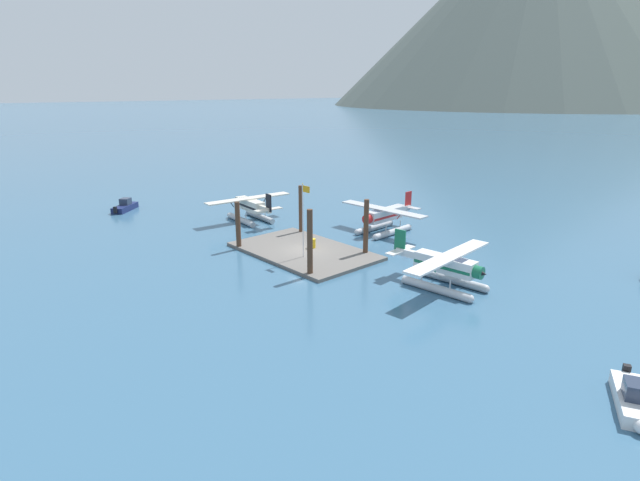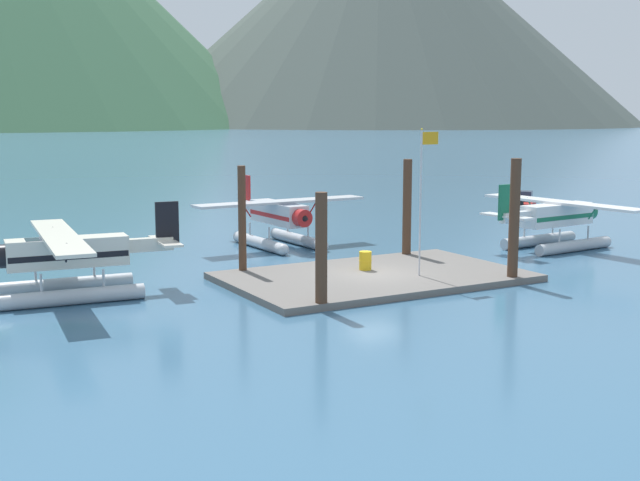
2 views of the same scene
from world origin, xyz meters
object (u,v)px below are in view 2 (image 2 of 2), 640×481
at_px(flagpole, 423,185).
at_px(seaplane_white_stbd_fwd, 557,221).
at_px(fuel_drum, 365,261).
at_px(seaplane_cream_port_fwd, 67,261).
at_px(boat_red_open_east, 524,204).
at_px(seaplane_silver_bow_centre, 279,219).

distance_m(flagpole, seaplane_white_stbd_fwd, 13.01).
relative_size(fuel_drum, seaplane_cream_port_fwd, 0.08).
xyz_separation_m(flagpole, seaplane_cream_port_fwd, (-14.73, 4.35, -2.80)).
xyz_separation_m(flagpole, boat_red_open_east, (23.76, 18.72, -3.89)).
bearing_deg(flagpole, fuel_drum, 123.29).
bearing_deg(seaplane_white_stbd_fwd, flagpole, -162.77).
bearing_deg(seaplane_cream_port_fwd, fuel_drum, -8.71).
distance_m(seaplane_silver_bow_centre, boat_red_open_east, 25.85).
relative_size(seaplane_silver_bow_centre, seaplane_white_stbd_fwd, 1.00).
distance_m(seaplane_cream_port_fwd, seaplane_white_stbd_fwd, 26.88).
bearing_deg(boat_red_open_east, seaplane_white_stbd_fwd, -127.84).
height_order(flagpole, seaplane_cream_port_fwd, flagpole).
bearing_deg(fuel_drum, seaplane_cream_port_fwd, 171.29).
bearing_deg(boat_red_open_east, seaplane_silver_bow_centre, -165.08).
height_order(flagpole, seaplane_silver_bow_centre, flagpole).
bearing_deg(seaplane_silver_bow_centre, seaplane_white_stbd_fwd, -31.90).
relative_size(flagpole, boat_red_open_east, 1.60).
xyz_separation_m(seaplane_white_stbd_fwd, boat_red_open_east, (11.62, 14.96, -1.09)).
bearing_deg(seaplane_white_stbd_fwd, boat_red_open_east, 52.16).
height_order(seaplane_silver_bow_centre, seaplane_cream_port_fwd, same).
height_order(fuel_drum, seaplane_cream_port_fwd, seaplane_cream_port_fwd).
bearing_deg(fuel_drum, flagpole, -56.71).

